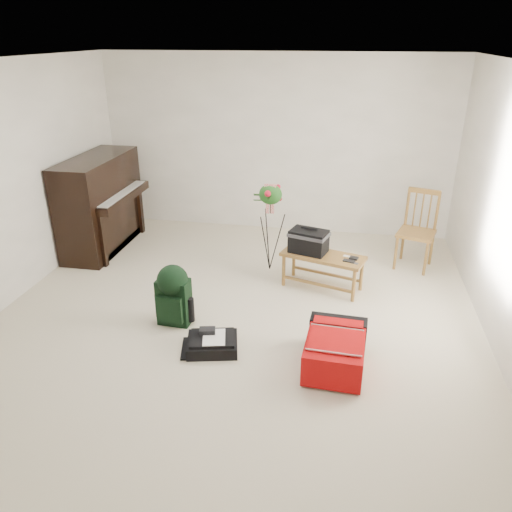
% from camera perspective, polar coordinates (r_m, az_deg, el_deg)
% --- Properties ---
extents(floor, '(5.00, 5.50, 0.01)m').
position_cam_1_polar(floor, '(5.21, -2.51, -7.41)').
color(floor, beige).
rests_on(floor, ground).
extents(ceiling, '(5.00, 5.50, 0.01)m').
position_cam_1_polar(ceiling, '(4.44, -3.13, 21.23)').
color(ceiling, white).
rests_on(ceiling, wall_back).
extents(wall_back, '(5.00, 0.04, 2.50)m').
position_cam_1_polar(wall_back, '(7.29, 2.23, 12.51)').
color(wall_back, white).
rests_on(wall_back, floor).
extents(piano, '(0.71, 1.50, 1.25)m').
position_cam_1_polar(piano, '(7.06, -17.25, 5.57)').
color(piano, black).
rests_on(piano, floor).
extents(bench, '(1.00, 0.63, 0.72)m').
position_cam_1_polar(bench, '(5.68, 6.48, 1.04)').
color(bench, olive).
rests_on(bench, floor).
extents(dining_chair, '(0.53, 0.53, 0.98)m').
position_cam_1_polar(dining_chair, '(6.51, 17.83, 2.77)').
color(dining_chair, olive).
rests_on(dining_chair, floor).
extents(red_suitcase, '(0.54, 0.77, 0.32)m').
position_cam_1_polar(red_suitcase, '(4.57, 9.04, -10.19)').
color(red_suitcase, '#BB080B').
rests_on(red_suitcase, floor).
extents(black_duffel, '(0.54, 0.47, 0.20)m').
position_cam_1_polar(black_duffel, '(4.76, -5.01, -9.88)').
color(black_duffel, black).
rests_on(black_duffel, floor).
extents(green_backpack, '(0.33, 0.31, 0.64)m').
position_cam_1_polar(green_backpack, '(5.07, -9.44, -4.10)').
color(green_backpack, black).
rests_on(green_backpack, floor).
extents(flower_stand, '(0.36, 0.36, 1.13)m').
position_cam_1_polar(flower_stand, '(6.08, 1.62, 3.25)').
color(flower_stand, black).
rests_on(flower_stand, floor).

